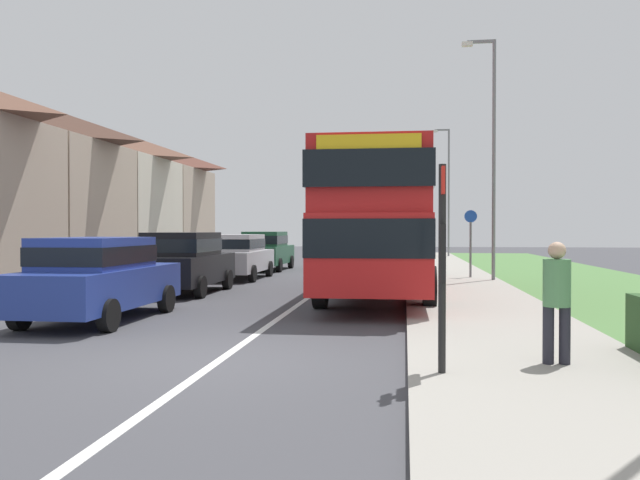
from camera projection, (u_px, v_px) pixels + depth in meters
name	position (u px, v px, depth m)	size (l,w,h in m)	color
ground_plane	(219.00, 361.00, 8.90)	(120.00, 120.00, 0.00)	#424247
lane_marking_centre	(307.00, 299.00, 16.83)	(0.14, 60.00, 0.01)	silver
pavement_near_side	(479.00, 309.00, 14.29)	(3.20, 68.00, 0.12)	#9E998E
double_decker_bus	(380.00, 218.00, 17.73)	(2.80, 11.29, 3.70)	red
parked_car_blue	(98.00, 275.00, 12.76)	(1.90, 4.48, 1.67)	navy
parked_car_black	(184.00, 260.00, 18.30)	(1.98, 4.23, 1.74)	black
parked_car_silver	(237.00, 255.00, 23.56)	(2.01, 4.47, 1.65)	#B7B7BC
parked_car_dark_green	(266.00, 249.00, 28.82)	(1.95, 4.52, 1.73)	#19472D
pedestrian_at_stop	(557.00, 297.00, 8.10)	(0.34, 0.34, 1.67)	#23232D
bus_stop_sign	(442.00, 253.00, 7.61)	(0.09, 0.52, 2.60)	black
cycle_route_sign	(471.00, 241.00, 22.88)	(0.44, 0.08, 2.52)	slate
street_lamp_mid	(491.00, 145.00, 21.69)	(1.14, 0.20, 8.25)	slate
street_lamp_far	(447.00, 185.00, 41.24)	(1.14, 0.20, 8.29)	slate
house_terrace_far_side	(55.00, 191.00, 27.87)	(7.51, 22.52, 7.01)	tan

